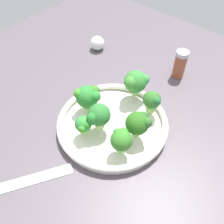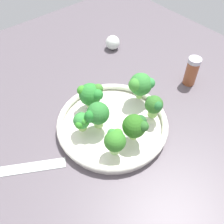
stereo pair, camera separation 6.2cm
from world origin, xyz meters
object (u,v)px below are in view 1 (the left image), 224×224
Objects in this scene: broccoli_floret_2 at (121,140)px; broccoli_floret_5 at (83,125)px; broccoli_floret_3 at (135,82)px; broccoli_floret_4 at (152,101)px; bowl at (112,123)px; broccoli_floret_1 at (138,123)px; broccoli_floret_0 at (88,97)px; broccoli_floret_6 at (97,117)px; pepper_shaker at (180,64)px; garlic_bulb at (97,43)px.

broccoli_floret_5 is (-2.07, 9.91, -1.02)cm from broccoli_floret_2.
broccoli_floret_2 is 18.64cm from broccoli_floret_3.
broccoli_floret_2 is 1.04× the size of broccoli_floret_4.
broccoli_floret_4 reaches higher than bowl.
broccoli_floret_4 is at bearing 13.68° from broccoli_floret_1.
broccoli_floret_4 is at bearing -106.00° from broccoli_floret_3.
broccoli_floret_0 is 0.93× the size of broccoli_floret_6.
broccoli_floret_0 is 0.74× the size of pepper_shaker.
broccoli_floret_1 is (0.66, -7.58, 5.72)cm from bowl.
broccoli_floret_6 is (-13.32, 6.40, 0.56)cm from broccoli_floret_4.
broccoli_floret_4 is at bearing -25.66° from broccoli_floret_6.
pepper_shaker is (34.81, 5.43, -2.23)cm from broccoli_floret_2.
bowl is 10.64cm from broccoli_floret_2.
bowl is 4.28× the size of broccoli_floret_0.
broccoli_floret_3 reaches higher than bowl.
broccoli_floret_1 reaches higher than broccoli_floret_2.
broccoli_floret_2 reaches higher than broccoli_floret_4.
broccoli_floret_3 is 1.56× the size of garlic_bulb.
broccoli_floret_4 is 0.86× the size of broccoli_floret_6.
broccoli_floret_6 is at bearing -136.33° from garlic_bulb.
broccoli_floret_3 is 18.61cm from broccoli_floret_5.
broccoli_floret_0 reaches higher than broccoli_floret_2.
broccoli_floret_1 reaches higher than broccoli_floret_4.
broccoli_floret_6 is (-4.30, 0.85, 5.78)cm from bowl.
broccoli_floret_1 is 0.91× the size of broccoli_floret_3.
pepper_shaker is at bearing -17.73° from broccoli_floret_0.
broccoli_floret_6 reaches higher than broccoli_floret_0.
broccoli_floret_5 is 37.17cm from pepper_shaker.
bowl is at bearing -173.00° from broccoli_floret_3.
pepper_shaker is at bearing -3.91° from bowl.
broccoli_floret_5 is (-8.14, 10.04, -1.40)cm from broccoli_floret_1.
broccoli_floret_1 reaches higher than pepper_shaker.
broccoli_floret_0 is at bearing 62.05° from broccoli_floret_6.
broccoli_floret_2 is 1.29× the size of broccoli_floret_5.
broccoli_floret_2 is 0.84× the size of broccoli_floret_3.
broccoli_floret_3 is at bearing 74.00° from broccoli_floret_4.
broccoli_floret_5 is 0.69× the size of broccoli_floret_6.
broccoli_floret_6 is at bearing -26.83° from broccoli_floret_5.
garlic_bulb is 0.54× the size of pepper_shaker.
broccoli_floret_4 and pepper_shaker have the same top height.
bowl is at bearing 53.95° from broccoli_floret_2.
broccoli_floret_3 is at bearing -28.17° from broccoli_floret_0.
broccoli_floret_3 is (11.70, -6.27, 0.85)cm from broccoli_floret_0.
pepper_shaker is at bearing -6.92° from broccoli_floret_5.
broccoli_floret_1 is 1.13× the size of broccoli_floret_4.
broccoli_floret_2 is at bearing -126.05° from bowl.
garlic_bulb is (22.67, 34.80, -4.77)cm from broccoli_floret_1.
bowl is 7.26cm from broccoli_floret_6.
broccoli_floret_2 is at bearing -129.66° from garlic_bulb.
broccoli_floret_5 is at bearing 129.02° from broccoli_floret_1.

